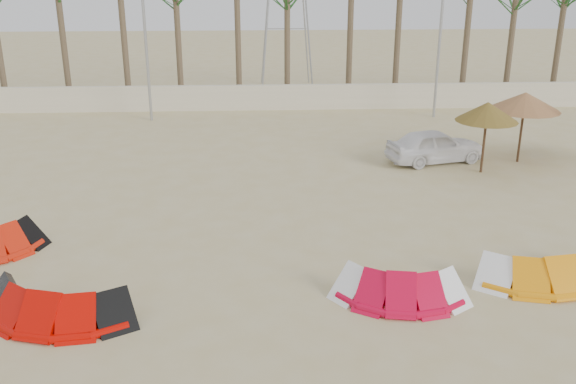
{
  "coord_description": "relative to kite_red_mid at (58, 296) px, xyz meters",
  "views": [
    {
      "loc": [
        -0.85,
        -10.99,
        7.59
      ],
      "look_at": [
        0.0,
        6.0,
        1.3
      ],
      "focal_mm": 40.0,
      "sensor_mm": 36.0,
      "label": 1
    }
  ],
  "objects": [
    {
      "name": "ground",
      "position": [
        5.38,
        -1.93,
        -0.42
      ],
      "size": [
        120.0,
        120.0,
        0.0
      ],
      "primitive_type": "plane",
      "color": "#C0B288",
      "rests_on": "ground"
    },
    {
      "name": "boundary_wall",
      "position": [
        5.38,
        20.07,
        0.23
      ],
      "size": [
        60.0,
        0.3,
        1.3
      ],
      "primitive_type": "cube",
      "color": "beige",
      "rests_on": "ground"
    },
    {
      "name": "pylon",
      "position": [
        6.38,
        26.07,
        -0.42
      ],
      "size": [
        3.0,
        3.0,
        14.0
      ],
      "primitive_type": null,
      "color": "#A5A8AD",
      "rests_on": "ground"
    },
    {
      "name": "kite_red_mid",
      "position": [
        0.0,
        0.0,
        0.0
      ],
      "size": [
        3.92,
        2.34,
        0.9
      ],
      "color": "#BE0600",
      "rests_on": "ground"
    },
    {
      "name": "kite_red_right",
      "position": [
        7.77,
        0.36,
        -0.0
      ],
      "size": [
        3.29,
        1.95,
        0.9
      ],
      "color": "red",
      "rests_on": "ground"
    },
    {
      "name": "kite_orange",
      "position": [
        11.67,
        1.16,
        0.0
      ],
      "size": [
        3.85,
        1.97,
        0.9
      ],
      "color": "orange",
      "rests_on": "ground"
    },
    {
      "name": "parasol_left",
      "position": [
        12.84,
        9.36,
        1.87
      ],
      "size": [
        2.26,
        2.26,
        2.65
      ],
      "color": "#4C331E",
      "rests_on": "ground"
    },
    {
      "name": "parasol_mid",
      "position": [
        14.7,
        10.57,
        1.97
      ],
      "size": [
        2.7,
        2.7,
        2.74
      ],
      "color": "#4C331E",
      "rests_on": "ground"
    },
    {
      "name": "car",
      "position": [
        11.43,
        10.7,
        0.23
      ],
      "size": [
        4.07,
        2.42,
        1.3
      ],
      "primitive_type": "imported",
      "rotation": [
        0.0,
        0.0,
        1.82
      ],
      "color": "white",
      "rests_on": "ground"
    }
  ]
}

